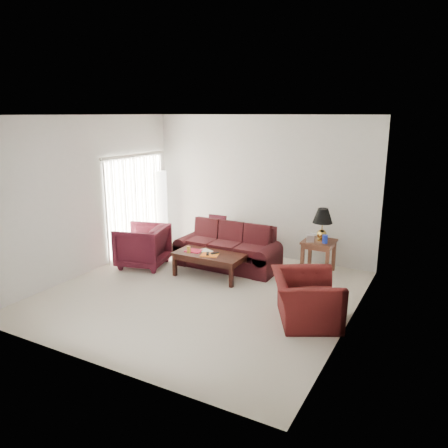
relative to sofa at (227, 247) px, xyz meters
The scene contains 19 objects.
floor 1.49m from the sofa, 80.68° to the right, with size 5.00×5.00×0.00m, color beige.
blinds 2.29m from the sofa, behind, with size 0.10×2.00×2.16m, color silver.
sofa is the anchor object (origin of this frame).
throw_pillow 0.97m from the sofa, 131.47° to the left, with size 0.39×0.11×0.39m, color black.
end_table 1.80m from the sofa, 18.47° to the left, with size 0.59×0.59×0.64m, color #4E291B, non-canonical shape.
table_lamp 1.92m from the sofa, 19.21° to the left, with size 0.38×0.38×0.63m, color #BD903B, non-canonical shape.
clock 1.66m from the sofa, 13.86° to the left, with size 0.14×0.05×0.14m, color silver.
blue_canister 1.93m from the sofa, 13.73° to the left, with size 0.10×0.10×0.16m, color #1C32BA.
picture_frame 1.73m from the sofa, 24.10° to the left, with size 0.13×0.02×0.16m, color #B6B7BB.
floor_lamp 2.23m from the sofa, 162.03° to the left, with size 0.29×0.29×1.77m, color white, non-canonical shape.
armchair_left 1.71m from the sofa, 153.76° to the right, with size 0.90×0.93×0.85m, color #3D0E18.
armchair_right 2.63m from the sofa, 35.75° to the right, with size 1.09×0.95×0.71m, color #440F0F.
coffee_table 0.67m from the sofa, 93.55° to the right, with size 1.33×0.66×0.46m, color black, non-canonical shape.
magazine_red 0.77m from the sofa, 118.43° to the right, with size 0.30×0.23×0.02m, color #B01130.
magazine_white 0.59m from the sofa, 107.39° to the right, with size 0.25×0.19×0.01m, color white.
magazine_orange 0.75m from the sofa, 87.95° to the right, with size 0.31×0.23×0.02m, color orange.
remote_a 0.75m from the sofa, 91.02° to the right, with size 0.05×0.17×0.02m, color black.
remote_b 0.66m from the sofa, 82.39° to the right, with size 0.05×0.16×0.02m, color black.
yellow_glass 0.89m from the sofa, 116.89° to the right, with size 0.07×0.07×0.12m, color gold.
Camera 1 is at (3.68, -5.99, 3.02)m, focal length 35.00 mm.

